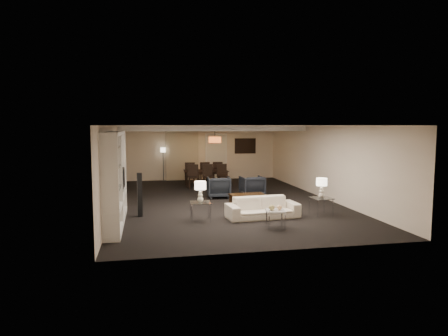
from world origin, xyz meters
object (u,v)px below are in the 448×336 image
Objects in this scene: armchair_left at (219,187)px; dining_table at (206,178)px; chair_nr at (223,176)px; chair_fr at (217,172)px; coffee_table at (248,200)px; marble_table at (275,219)px; pendant_light at (215,140)px; armchair_right at (252,186)px; floor_lamp at (163,164)px; side_table_left at (200,211)px; chair_nm at (208,176)px; chair_nl at (194,177)px; chair_fm at (204,173)px; floor_speaker at (140,195)px; chair_fl at (190,173)px; sofa at (263,208)px; vase_blue at (112,186)px; table_lamp_left at (200,192)px; vase_amber at (113,162)px; television at (119,179)px.

dining_table is (-0.03, 2.84, -0.04)m from armchair_left.
chair_nr is 1.00× the size of chair_fr.
marble_table is at bearing -90.00° from coffee_table.
armchair_right is (0.84, -2.89, -1.56)m from pendant_light.
floor_lamp reaches higher than marble_table.
floor_lamp is at bearing 110.22° from coffee_table.
side_table_left is 0.56× the size of chair_nm.
coffee_table is 1.12× the size of chair_nl.
armchair_left is at bearing 84.27° from chair_fm.
armchair_left is at bearing 37.84° from floor_speaker.
chair_fm is 0.60m from chair_fr.
floor_lamp is at bearing -60.31° from armchair_right.
chair_nm is 1.30m from chair_fm.
side_table_left is 0.56× the size of chair_fl.
floor_lamp reaches higher than armchair_right.
chair_fr is (0.00, 1.30, 0.00)m from chair_nr.
chair_nm is at bearing 55.54° from floor_speaker.
chair_fr is at bearing -25.66° from floor_lamp.
vase_blue is at bearing -169.78° from sofa.
chair_nl is (-1.83, 2.19, 0.11)m from armchair_right.
armchair_left is 1.44× the size of table_lamp_left.
vase_blue is at bearing -110.30° from chair_nl.
vase_blue is 0.94× the size of vase_amber.
chair_fl is at bearing 148.76° from pendant_light.
side_table_left reaches higher than coffee_table.
chair_fm reaches higher than marble_table.
armchair_left is 0.80× the size of television.
chair_nr reaches higher than dining_table.
chair_nm is (-0.39, -0.70, -1.44)m from pendant_light.
vase_blue reaches higher than floor_speaker.
table_lamp_left is 1.24× the size of marble_table.
floor_speaker is 1.27× the size of chair_nl.
floor_speaker is at bearing 77.40° from chair_fl.
pendant_light reaches higher than coffee_table.
floor_speaker is 5.93m from dining_table.
television is at bearing 155.21° from side_table_left.
armchair_right is 6.05m from vase_amber.
television is at bearing 40.28° from armchair_left.
sofa is 5.53m from chair_nm.
coffee_table is 1.12× the size of chair_fm.
vase_amber is at bearing 38.49° from armchair_right.
pendant_light is 0.55× the size of chair_nm.
table_lamp_left reaches higher than chair_fm.
floor_lamp is at bearing 124.76° from chair_nm.
armchair_right reaches higher than coffee_table.
chair_fm is at bearing 123.01° from pendant_light.
dining_table reaches higher than side_table_left.
sofa is 4.01m from television.
armchair_left is at bearing -2.75° from armchair_right.
chair_nl and chair_fr have the same top height.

